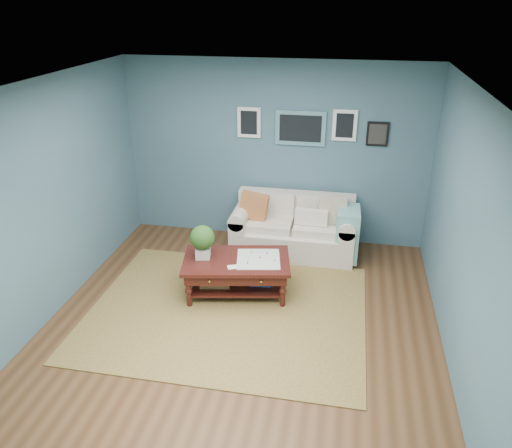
# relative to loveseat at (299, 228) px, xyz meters

# --- Properties ---
(room_shell) EXTENTS (5.00, 5.02, 2.70)m
(room_shell) POSITION_rel_loveseat_xyz_m (-0.43, -1.97, 0.98)
(room_shell) COLOR brown
(room_shell) RESTS_ON ground
(area_rug) EXTENTS (3.29, 2.63, 0.01)m
(area_rug) POSITION_rel_loveseat_xyz_m (-0.67, -1.69, -0.37)
(area_rug) COLOR brown
(area_rug) RESTS_ON ground
(loveseat) EXTENTS (1.82, 0.83, 0.93)m
(loveseat) POSITION_rel_loveseat_xyz_m (0.00, 0.00, 0.00)
(loveseat) COLOR silver
(loveseat) RESTS_ON ground
(coffee_table) EXTENTS (1.44, 1.00, 0.92)m
(coffee_table) POSITION_rel_loveseat_xyz_m (-0.72, -1.29, 0.03)
(coffee_table) COLOR black
(coffee_table) RESTS_ON ground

